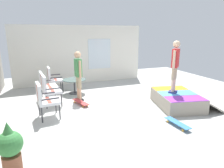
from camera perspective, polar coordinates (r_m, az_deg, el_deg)
ground_plane at (r=6.42m, az=3.04°, el=-7.32°), size 12.00×12.00×0.10m
house_facade at (r=9.49m, az=-8.99°, el=8.33°), size 0.23×6.00×2.67m
skate_ramp at (r=6.82m, az=18.30°, el=-4.25°), size 2.04×2.12×0.46m
patio_bench at (r=7.04m, az=-18.26°, el=-0.37°), size 1.29×0.66×1.02m
patio_chair_near_house at (r=8.29m, az=-16.81°, el=1.92°), size 0.63×0.56×1.02m
patio_chair_by_wall at (r=5.77m, az=-18.99°, el=-3.68°), size 0.67×0.61×1.02m
patio_table at (r=7.92m, az=-10.78°, el=0.17°), size 0.90×0.90×0.57m
person_watching at (r=6.95m, az=-9.67°, el=3.37°), size 0.48×0.27×1.73m
person_skater at (r=6.53m, az=17.69°, el=5.73°), size 0.36×0.38×1.65m
skateboard_by_bench at (r=6.75m, az=-9.01°, el=-5.16°), size 0.82×0.44×0.10m
skateboard_spare at (r=5.47m, az=18.31°, el=-10.61°), size 0.81×0.26×0.10m
potted_plant at (r=3.94m, az=-27.29°, el=-15.71°), size 0.44×0.44×0.92m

